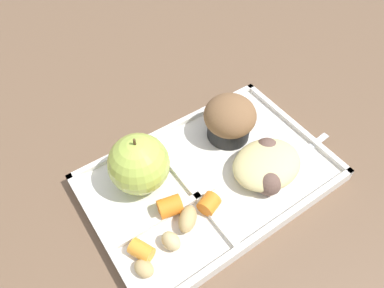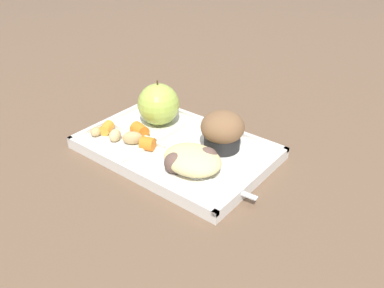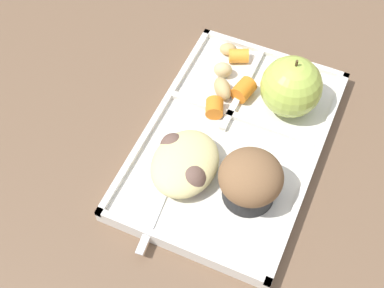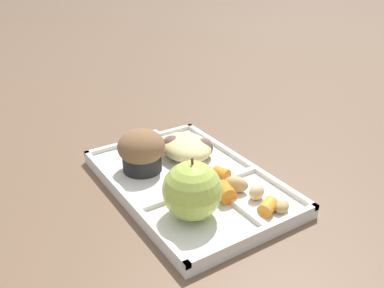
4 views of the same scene
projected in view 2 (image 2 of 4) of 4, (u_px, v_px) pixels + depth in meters
The scene contains 14 objects.
ground at pixel (176, 153), 0.77m from camera, with size 6.00×6.00×0.00m, color brown.
lunch_tray at pixel (175, 149), 0.76m from camera, with size 0.35×0.23×0.02m.
green_apple at pixel (158, 104), 0.82m from camera, with size 0.09×0.09×0.09m.
bran_muffin at pixel (222, 131), 0.74m from camera, with size 0.08×0.08×0.07m.
carrot_slice_center at pixel (107, 128), 0.80m from camera, with size 0.02×0.02×0.03m, color orange.
carrot_slice_large at pixel (140, 130), 0.79m from camera, with size 0.03×0.03×0.03m, color orange.
carrot_slice_diagonal at pixel (147, 144), 0.74m from camera, with size 0.03×0.03×0.02m, color orange.
potato_chunk_golden at pixel (132, 138), 0.76m from camera, with size 0.04×0.02×0.03m, color tan.
potato_chunk_wedge at pixel (115, 135), 0.77m from camera, with size 0.03×0.02×0.02m, color tan.
potato_chunk_small at pixel (96, 132), 0.79m from camera, with size 0.03×0.02×0.02m, color tan.
egg_noodle_pile at pixel (192, 160), 0.69m from camera, with size 0.11×0.09×0.04m, color #D6C684.
meatball_center at pixel (207, 158), 0.69m from camera, with size 0.04×0.04×0.04m, color brown.
meatball_back at pixel (174, 163), 0.68m from camera, with size 0.04×0.04×0.04m, color brown.
plastic_fork at pixel (208, 180), 0.67m from camera, with size 0.16×0.03×0.00m.
Camera 2 is at (0.43, -0.49, 0.41)m, focal length 37.51 mm.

